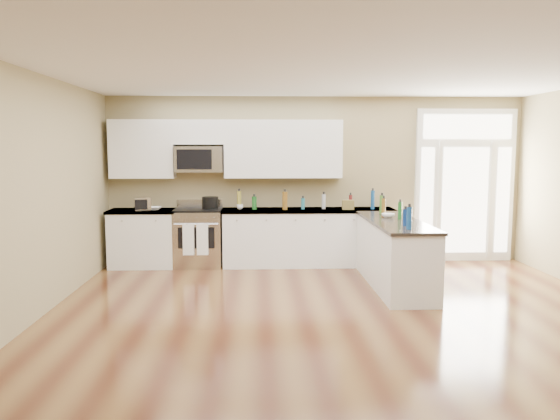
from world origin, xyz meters
name	(u,v)px	position (x,y,z in m)	size (l,w,h in m)	color
ground	(357,343)	(0.00, 0.00, 0.00)	(8.00, 8.00, 0.00)	#4C2615
room_shell	(360,173)	(0.00, 0.00, 1.71)	(8.00, 8.00, 8.00)	#9A8C61
back_cabinet_left	(144,240)	(-2.87, 3.69, 0.44)	(1.10, 0.66, 0.94)	white
back_cabinet_right	(308,239)	(-0.16, 3.69, 0.44)	(2.85, 0.66, 0.94)	white
peninsula_cabinet	(394,256)	(0.93, 2.24, 0.43)	(0.69, 2.32, 0.94)	white
upper_cabinet_left	(142,149)	(-2.88, 3.83, 1.93)	(1.04, 0.33, 0.95)	white
upper_cabinet_right	(283,149)	(-0.57, 3.83, 1.93)	(1.94, 0.33, 0.95)	white
upper_cabinet_short	(199,132)	(-1.95, 3.83, 2.20)	(0.82, 0.33, 0.40)	white
microwave	(199,159)	(-1.95, 3.80, 1.76)	(0.78, 0.41, 0.42)	silver
entry_door	(464,186)	(2.55, 3.95, 1.30)	(1.70, 0.10, 2.60)	white
kitchen_range	(198,237)	(-1.97, 3.69, 0.48)	(0.77, 0.69, 1.08)	silver
stockpot	(210,202)	(-1.78, 3.75, 1.05)	(0.27, 0.27, 0.21)	black
toaster_oven	(143,204)	(-2.85, 3.58, 1.05)	(0.25, 0.20, 0.21)	silver
cardboard_box	(348,205)	(0.49, 3.60, 1.02)	(0.19, 0.14, 0.15)	brown
bowl_left	(155,208)	(-2.67, 3.65, 0.97)	(0.21, 0.21, 0.05)	white
bowl_peninsula	(388,215)	(0.90, 2.54, 0.97)	(0.19, 0.19, 0.06)	white
cup_counter	(240,207)	(-1.29, 3.68, 0.98)	(0.11, 0.11, 0.08)	white
counter_bottles	(332,205)	(0.15, 3.11, 1.07)	(2.38, 2.41, 0.31)	#19591E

